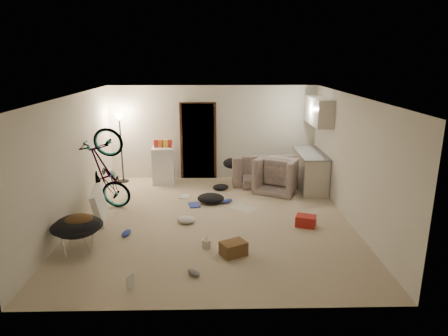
{
  "coord_description": "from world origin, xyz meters",
  "views": [
    {
      "loc": [
        0.06,
        -7.57,
        3.21
      ],
      "look_at": [
        0.24,
        0.6,
        0.93
      ],
      "focal_mm": 32.0,
      "sensor_mm": 36.0,
      "label": 1
    }
  ],
  "objects_px": {
    "armchair": "(280,178)",
    "saucer_chair": "(77,230)",
    "tv_box": "(99,205)",
    "drink_case_b": "(306,221)",
    "kitchen_counter": "(310,171)",
    "bicycle": "(107,188)",
    "drink_case_a": "(233,249)",
    "juicer": "(207,243)",
    "floor_lamp": "(120,133)",
    "mini_fridge": "(163,165)",
    "sofa": "(270,172)"
  },
  "relations": [
    {
      "from": "armchair",
      "to": "saucer_chair",
      "type": "height_order",
      "value": "armchair"
    },
    {
      "from": "sofa",
      "to": "bicycle",
      "type": "xyz_separation_m",
      "value": [
        -3.78,
        -1.79,
        0.19
      ]
    },
    {
      "from": "kitchen_counter",
      "to": "tv_box",
      "type": "relative_size",
      "value": 1.52
    },
    {
      "from": "kitchen_counter",
      "to": "armchair",
      "type": "relative_size",
      "value": 1.52
    },
    {
      "from": "bicycle",
      "to": "tv_box",
      "type": "distance_m",
      "value": 0.64
    },
    {
      "from": "drink_case_b",
      "to": "saucer_chair",
      "type": "bearing_deg",
      "value": -145.74
    },
    {
      "from": "kitchen_counter",
      "to": "saucer_chair",
      "type": "height_order",
      "value": "kitchen_counter"
    },
    {
      "from": "kitchen_counter",
      "to": "bicycle",
      "type": "relative_size",
      "value": 0.81
    },
    {
      "from": "sofa",
      "to": "juicer",
      "type": "relative_size",
      "value": 9.01
    },
    {
      "from": "floor_lamp",
      "to": "juicer",
      "type": "height_order",
      "value": "floor_lamp"
    },
    {
      "from": "floor_lamp",
      "to": "tv_box",
      "type": "relative_size",
      "value": 1.84
    },
    {
      "from": "tv_box",
      "to": "drink_case_b",
      "type": "height_order",
      "value": "tv_box"
    },
    {
      "from": "floor_lamp",
      "to": "tv_box",
      "type": "xyz_separation_m",
      "value": [
        0.1,
        -2.61,
        -0.98
      ]
    },
    {
      "from": "sofa",
      "to": "mini_fridge",
      "type": "relative_size",
      "value": 2.11
    },
    {
      "from": "armchair",
      "to": "juicer",
      "type": "height_order",
      "value": "armchair"
    },
    {
      "from": "tv_box",
      "to": "drink_case_b",
      "type": "distance_m",
      "value": 4.15
    },
    {
      "from": "saucer_chair",
      "to": "tv_box",
      "type": "bearing_deg",
      "value": 90.0
    },
    {
      "from": "kitchen_counter",
      "to": "tv_box",
      "type": "xyz_separation_m",
      "value": [
        -4.73,
        -1.96,
        -0.12
      ]
    },
    {
      "from": "tv_box",
      "to": "juicer",
      "type": "height_order",
      "value": "tv_box"
    },
    {
      "from": "bicycle",
      "to": "mini_fridge",
      "type": "xyz_separation_m",
      "value": [
        0.99,
        1.89,
        -0.01
      ]
    },
    {
      "from": "sofa",
      "to": "armchair",
      "type": "xyz_separation_m",
      "value": [
        0.18,
        -0.58,
        0.03
      ]
    },
    {
      "from": "kitchen_counter",
      "to": "armchair",
      "type": "distance_m",
      "value": 0.79
    },
    {
      "from": "juicer",
      "to": "kitchen_counter",
      "type": "bearing_deg",
      "value": 51.93
    },
    {
      "from": "armchair",
      "to": "drink_case_a",
      "type": "height_order",
      "value": "armchair"
    },
    {
      "from": "saucer_chair",
      "to": "floor_lamp",
      "type": "bearing_deg",
      "value": 91.46
    },
    {
      "from": "armchair",
      "to": "mini_fridge",
      "type": "xyz_separation_m",
      "value": [
        -2.96,
        0.68,
        0.15
      ]
    },
    {
      "from": "kitchen_counter",
      "to": "armchair",
      "type": "bearing_deg",
      "value": -170.38
    },
    {
      "from": "floor_lamp",
      "to": "mini_fridge",
      "type": "distance_m",
      "value": 1.38
    },
    {
      "from": "floor_lamp",
      "to": "kitchen_counter",
      "type": "bearing_deg",
      "value": -7.66
    },
    {
      "from": "saucer_chair",
      "to": "drink_case_b",
      "type": "bearing_deg",
      "value": 12.44
    },
    {
      "from": "sofa",
      "to": "armchair",
      "type": "height_order",
      "value": "armchair"
    },
    {
      "from": "sofa",
      "to": "juicer",
      "type": "distance_m",
      "value": 4.02
    },
    {
      "from": "sofa",
      "to": "mini_fridge",
      "type": "height_order",
      "value": "mini_fridge"
    },
    {
      "from": "bicycle",
      "to": "kitchen_counter",
      "type": "bearing_deg",
      "value": -66.08
    },
    {
      "from": "drink_case_b",
      "to": "armchair",
      "type": "bearing_deg",
      "value": 116.05
    },
    {
      "from": "floor_lamp",
      "to": "tv_box",
      "type": "height_order",
      "value": "floor_lamp"
    },
    {
      "from": "floor_lamp",
      "to": "bicycle",
      "type": "bearing_deg",
      "value": -87.12
    },
    {
      "from": "tv_box",
      "to": "armchair",
      "type": "bearing_deg",
      "value": 14.81
    },
    {
      "from": "armchair",
      "to": "juicer",
      "type": "xyz_separation_m",
      "value": [
        -1.77,
        -3.11,
        -0.23
      ]
    },
    {
      "from": "kitchen_counter",
      "to": "bicycle",
      "type": "bearing_deg",
      "value": -164.21
    },
    {
      "from": "drink_case_a",
      "to": "floor_lamp",
      "type": "bearing_deg",
      "value": 95.36
    },
    {
      "from": "floor_lamp",
      "to": "drink_case_a",
      "type": "xyz_separation_m",
      "value": [
        2.75,
        -4.16,
        -1.19
      ]
    },
    {
      "from": "juicer",
      "to": "tv_box",
      "type": "bearing_deg",
      "value": 149.66
    },
    {
      "from": "floor_lamp",
      "to": "drink_case_b",
      "type": "xyz_separation_m",
      "value": [
        4.22,
        -3.01,
        -1.2
      ]
    },
    {
      "from": "mini_fridge",
      "to": "drink_case_b",
      "type": "bearing_deg",
      "value": -46.45
    },
    {
      "from": "mini_fridge",
      "to": "juicer",
      "type": "xyz_separation_m",
      "value": [
        1.2,
        -3.79,
        -0.38
      ]
    },
    {
      "from": "bicycle",
      "to": "mini_fridge",
      "type": "height_order",
      "value": "bicycle"
    },
    {
      "from": "sofa",
      "to": "saucer_chair",
      "type": "bearing_deg",
      "value": 42.06
    },
    {
      "from": "sofa",
      "to": "bicycle",
      "type": "height_order",
      "value": "bicycle"
    },
    {
      "from": "armchair",
      "to": "mini_fridge",
      "type": "distance_m",
      "value": 3.05
    }
  ]
}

